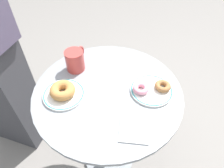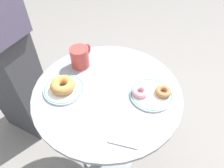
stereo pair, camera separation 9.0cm
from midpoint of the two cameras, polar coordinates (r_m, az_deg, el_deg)
The scene contains 9 objects.
ground_plane at distance 1.55m, azimuth 0.94°, elevation -20.13°, with size 7.00×7.00×0.02m, color gray.
cafe_table at distance 1.10m, azimuth 1.27°, elevation -9.32°, with size 0.68×0.68×0.72m.
plate_left at distance 0.94m, azimuth -10.62°, elevation -1.34°, with size 0.18×0.18×0.01m.
plate_right at distance 0.93m, azimuth 13.82°, elevation -3.04°, with size 0.19×0.19×0.01m.
donut_old_fashioned at distance 0.92m, azimuth -10.93°, elevation -0.38°, with size 0.11×0.11×0.04m, color #BC7F42.
donut_cinnamon at distance 0.93m, azimuth 17.04°, elevation -2.21°, with size 0.07×0.07×0.02m, color #A36B3D.
donut_pink_frosted at distance 0.90m, azimuth 10.86°, elevation -2.27°, with size 0.07×0.07×0.02m, color pink.
paper_napkin at distance 0.80m, azimuth 7.32°, elevation -13.43°, with size 0.11×0.12×0.01m, color white.
coffee_mug at distance 1.02m, azimuth -6.38°, elevation 7.51°, with size 0.10×0.13×0.10m.
Camera 2 is at (0.02, -0.62, 1.41)m, focal length 32.42 mm.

